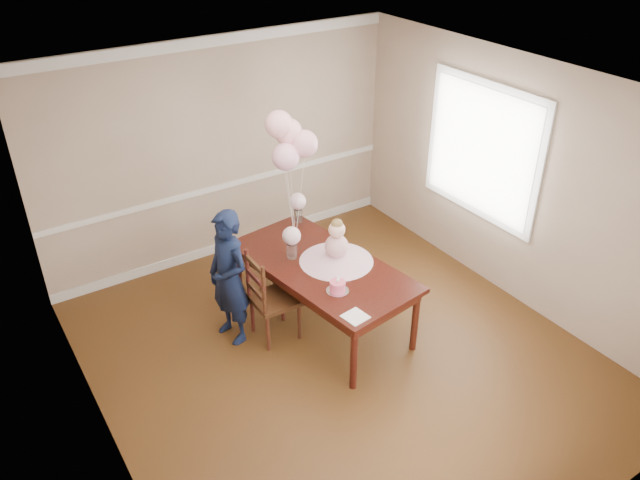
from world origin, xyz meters
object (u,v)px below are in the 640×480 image
Objects in this scene: birthday_cake at (338,286)px; woman at (229,278)px; dining_table_top at (322,266)px; dining_chair_seat at (275,300)px.

woman is (-0.76, 0.80, -0.08)m from birthday_cake.
birthday_cake reaches higher than dining_table_top.
dining_table_top reaches higher than dining_chair_seat.
birthday_cake is (-0.14, -0.48, 0.08)m from dining_table_top.
dining_table_top is 13.33× the size of birthday_cake.
woman is at bearing 151.87° from dining_table_top.
woman reaches higher than dining_chair_seat.
dining_chair_seat is (-0.38, 0.58, -0.36)m from birthday_cake.
birthday_cake reaches higher than dining_chair_seat.
dining_chair_seat is at bearing 123.06° from birthday_cake.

